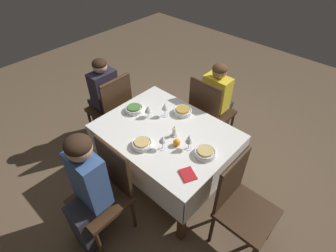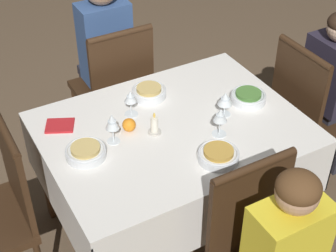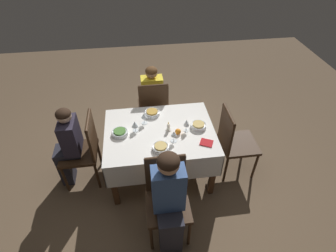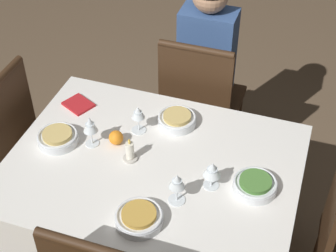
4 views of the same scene
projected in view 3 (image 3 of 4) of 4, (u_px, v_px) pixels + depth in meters
ground_plane at (161, 171)px, 3.51m from camera, size 8.00×8.00×0.00m
dining_table at (160, 137)px, 3.11m from camera, size 1.28×0.97×0.72m
chair_south at (167, 195)px, 2.61m from camera, size 0.43×0.44×0.96m
chair_north at (153, 106)px, 3.73m from camera, size 0.43×0.44×0.96m
chair_west at (84, 148)px, 3.10m from camera, size 0.44×0.43×0.96m
chair_east at (234, 140)px, 3.20m from camera, size 0.44×0.43×0.96m
person_adult_denim at (169, 199)px, 2.38m from camera, size 0.30×0.34×1.22m
person_child_yellow at (152, 95)px, 3.81m from camera, size 0.30×0.33×1.09m
person_child_dark at (68, 144)px, 3.03m from camera, size 0.33×0.30×1.11m
bowl_south at (161, 147)px, 2.80m from camera, size 0.18×0.18×0.06m
wine_glass_south at (174, 134)px, 2.84m from camera, size 0.07×0.07×0.14m
bowl_north at (152, 113)px, 3.25m from camera, size 0.19×0.19×0.06m
wine_glass_north at (144, 116)px, 3.08m from camera, size 0.07×0.07×0.15m
bowl_west at (120, 133)px, 2.98m from camera, size 0.19×0.19×0.06m
wine_glass_west at (135, 125)px, 2.98m from camera, size 0.08×0.08×0.13m
bowl_east at (198, 125)px, 3.07m from camera, size 0.19×0.19×0.06m
wine_glass_east at (186, 123)px, 2.97m from camera, size 0.07×0.07×0.16m
candle_centerpiece at (168, 128)px, 3.02m from camera, size 0.07×0.07×0.12m
orange_fruit at (178, 131)px, 2.98m from camera, size 0.07×0.07×0.07m
napkin_red_folded at (206, 143)px, 2.88m from camera, size 0.17×0.16×0.01m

